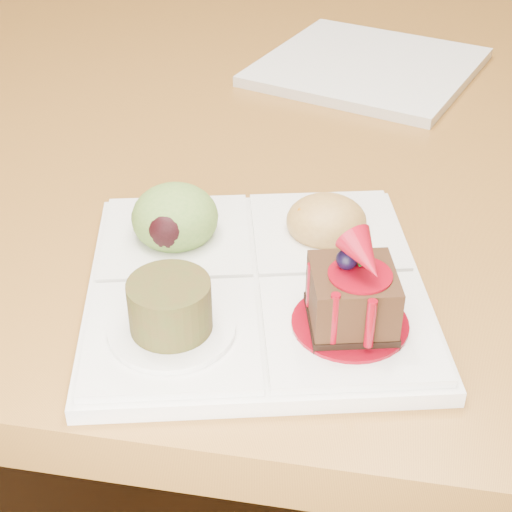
# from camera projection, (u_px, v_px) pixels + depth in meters

# --- Properties ---
(ground) EXTENTS (6.00, 6.00, 0.00)m
(ground) POSITION_uv_depth(u_px,v_px,m) (266.00, 359.00, 1.62)
(ground) COLOR brown
(dining_table) EXTENTS (1.00, 1.80, 0.75)m
(dining_table) POSITION_uv_depth(u_px,v_px,m) (270.00, 35.00, 1.23)
(dining_table) COLOR olive
(dining_table) RESTS_ON ground
(sampler_plate) EXTENTS (0.29, 0.29, 0.09)m
(sampler_plate) POSITION_uv_depth(u_px,v_px,m) (253.00, 271.00, 0.56)
(sampler_plate) COLOR silver
(sampler_plate) RESTS_ON dining_table
(second_plate) EXTENTS (0.30, 0.30, 0.01)m
(second_plate) POSITION_uv_depth(u_px,v_px,m) (368.00, 67.00, 0.92)
(second_plate) COLOR silver
(second_plate) RESTS_ON dining_table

